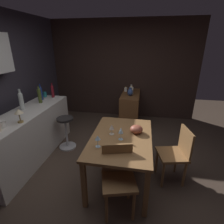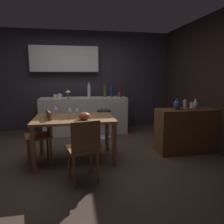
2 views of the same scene
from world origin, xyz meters
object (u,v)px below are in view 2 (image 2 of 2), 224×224
(counter_lamp, at_px, (68,92))
(pillar_candle_tall, at_px, (192,105))
(sideboard_cabinet, at_px, (186,131))
(wine_bottle_ruby, at_px, (121,91))
(wine_glass_right, at_px, (69,110))
(wine_bottle_olive, at_px, (105,91))
(vase_ceramic_ivory, at_px, (196,104))
(vase_ceramic_blue, at_px, (177,104))
(cup_teal, at_px, (119,94))
(wine_glass_left, at_px, (56,108))
(cup_white, at_px, (60,96))
(pillar_candle_short, at_px, (185,105))
(chair_near_window, at_px, (42,134))
(cup_cream, at_px, (55,96))
(fruit_bowl, at_px, (84,116))
(wine_bottle_clear, at_px, (89,90))
(wine_glass_center, at_px, (77,110))
(bar_stool, at_px, (104,123))
(chair_by_doorway, at_px, (84,148))
(wine_bottle_cobalt, at_px, (112,91))

(counter_lamp, distance_m, pillar_candle_tall, 2.72)
(sideboard_cabinet, xyz_separation_m, wine_bottle_ruby, (-0.90, 1.63, 0.64))
(wine_glass_right, xyz_separation_m, wine_bottle_ruby, (1.24, 1.66, 0.17))
(sideboard_cabinet, xyz_separation_m, wine_bottle_olive, (-1.29, 1.69, 0.65))
(vase_ceramic_ivory, bearing_deg, vase_ceramic_blue, -179.68)
(cup_teal, bearing_deg, counter_lamp, -164.97)
(wine_glass_left, height_order, wine_glass_right, wine_glass_right)
(cup_white, bearing_deg, pillar_candle_tall, -29.51)
(wine_glass_left, height_order, pillar_candle_short, pillar_candle_short)
(chair_near_window, height_order, wine_bottle_olive, wine_bottle_olive)
(cup_teal, xyz_separation_m, pillar_candle_tall, (1.08, -1.67, -0.08))
(cup_cream, relative_size, pillar_candle_tall, 0.95)
(fruit_bowl, bearing_deg, sideboard_cabinet, 7.18)
(cup_white, bearing_deg, wine_bottle_clear, 15.14)
(fruit_bowl, height_order, pillar_candle_short, pillar_candle_short)
(wine_glass_center, distance_m, vase_ceramic_blue, 1.82)
(wine_bottle_ruby, bearing_deg, fruit_bowl, -118.32)
(chair_near_window, bearing_deg, wine_glass_center, 17.91)
(wine_glass_right, bearing_deg, wine_bottle_clear, 75.97)
(pillar_candle_tall, distance_m, vase_ceramic_blue, 0.41)
(wine_glass_right, bearing_deg, bar_stool, 58.05)
(wine_glass_center, xyz_separation_m, cup_cream, (-0.48, 1.47, 0.10))
(cup_cream, bearing_deg, bar_stool, -21.28)
(wine_glass_center, distance_m, wine_bottle_ruby, 1.88)
(wine_bottle_clear, relative_size, counter_lamp, 1.71)
(cup_cream, xyz_separation_m, vase_ceramic_blue, (2.29, -1.58, -0.04))
(chair_by_doorway, bearing_deg, wine_bottle_olive, 75.50)
(fruit_bowl, bearing_deg, vase_ceramic_blue, 8.12)
(fruit_bowl, distance_m, wine_bottle_cobalt, 2.19)
(chair_by_doorway, height_order, pillar_candle_tall, pillar_candle_tall)
(counter_lamp, relative_size, vase_ceramic_ivory, 1.15)
(chair_near_window, height_order, pillar_candle_short, pillar_candle_short)
(chair_near_window, distance_m, wine_glass_right, 0.59)
(cup_teal, xyz_separation_m, vase_ceramic_ivory, (1.06, -1.81, -0.05))
(wine_bottle_clear, distance_m, counter_lamp, 0.61)
(bar_stool, bearing_deg, sideboard_cabinet, -39.59)
(chair_by_doorway, bearing_deg, cup_white, 100.33)
(wine_bottle_ruby, bearing_deg, vase_ceramic_ivory, -56.59)
(wine_bottle_olive, bearing_deg, wine_bottle_clear, 163.94)
(fruit_bowl, relative_size, wine_bottle_cobalt, 0.56)
(cup_teal, height_order, counter_lamp, counter_lamp)
(wine_glass_center, bearing_deg, wine_bottle_clear, 78.86)
(chair_near_window, height_order, wine_glass_center, wine_glass_center)
(counter_lamp, bearing_deg, vase_ceramic_ivory, -31.87)
(wine_glass_right, distance_m, counter_lamp, 1.52)
(wine_bottle_clear, xyz_separation_m, cup_cream, (-0.81, -0.22, -0.12))
(sideboard_cabinet, xyz_separation_m, pillar_candle_short, (-0.07, -0.03, 0.50))
(sideboard_cabinet, height_order, wine_glass_right, wine_glass_right)
(pillar_candle_tall, bearing_deg, chair_near_window, -175.54)
(cup_cream, bearing_deg, fruit_bowl, -72.09)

